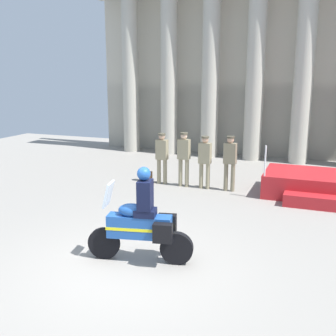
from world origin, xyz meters
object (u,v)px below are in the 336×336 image
object	(u,v)px
reviewing_stand	(316,185)
motorcycle_with_rider	(143,223)
officer_in_row_0	(162,154)
briefcase_on_ground	(149,177)
officer_in_row_1	(184,155)
officer_in_row_3	(230,159)
officer_in_row_2	(205,158)

from	to	relation	value
reviewing_stand	motorcycle_with_rider	distance (m)	6.59
officer_in_row_0	briefcase_on_ground	world-z (taller)	officer_in_row_0
reviewing_stand	officer_in_row_1	bearing A→B (deg)	-174.78
officer_in_row_1	motorcycle_with_rider	size ratio (longest dim) A/B	0.86
officer_in_row_1	officer_in_row_3	xyz separation A→B (m)	(1.51, 0.01, -0.02)
officer_in_row_0	motorcycle_with_rider	xyz separation A→B (m)	(1.83, -5.53, -0.21)
officer_in_row_0	officer_in_row_1	world-z (taller)	officer_in_row_1
officer_in_row_2	motorcycle_with_rider	distance (m)	5.47
reviewing_stand	officer_in_row_2	world-z (taller)	officer_in_row_2
briefcase_on_ground	motorcycle_with_rider	bearing A→B (deg)	-67.44
officer_in_row_1	officer_in_row_2	bearing A→B (deg)	-177.26
officer_in_row_2	motorcycle_with_rider	xyz separation A→B (m)	(0.34, -5.46, -0.20)
officer_in_row_0	officer_in_row_3	xyz separation A→B (m)	(2.29, -0.06, 0.02)
officer_in_row_1	officer_in_row_3	bearing A→B (deg)	-176.65
reviewing_stand	officer_in_row_1	size ratio (longest dim) A/B	1.71
briefcase_on_ground	officer_in_row_0	bearing A→B (deg)	3.55
officer_in_row_2	officer_in_row_0	bearing A→B (deg)	0.37
reviewing_stand	motorcycle_with_rider	bearing A→B (deg)	-117.46
officer_in_row_2	motorcycle_with_rider	size ratio (longest dim) A/B	0.82
officer_in_row_0	officer_in_row_2	world-z (taller)	officer_in_row_0
officer_in_row_3	officer_in_row_1	bearing A→B (deg)	3.35
officer_in_row_0	officer_in_row_3	bearing A→B (deg)	-178.40
officer_in_row_0	officer_in_row_2	xyz separation A→B (m)	(1.49, -0.07, -0.00)
reviewing_stand	officer_in_row_2	bearing A→B (deg)	-173.64
officer_in_row_3	motorcycle_with_rider	distance (m)	5.49
motorcycle_with_rider	briefcase_on_ground	distance (m)	5.99
reviewing_stand	officer_in_row_1	distance (m)	4.15
officer_in_row_1	officer_in_row_2	xyz separation A→B (m)	(0.71, -0.00, -0.05)
officer_in_row_2	briefcase_on_ground	size ratio (longest dim) A/B	4.71
reviewing_stand	officer_in_row_3	bearing A→B (deg)	-171.95
reviewing_stand	officer_in_row_1	world-z (taller)	officer_in_row_1
officer_in_row_3	motorcycle_with_rider	bearing A→B (deg)	88.16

